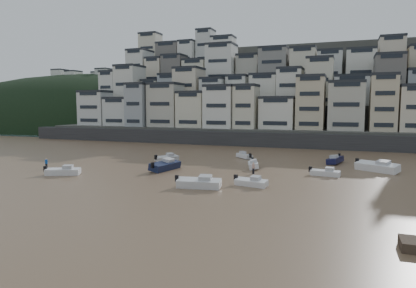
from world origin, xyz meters
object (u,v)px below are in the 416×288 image
at_px(boat_g, 377,166).
at_px(person_blue, 46,163).
at_px(boat_b, 251,181).
at_px(person_pink, 253,168).
at_px(boat_f, 167,157).
at_px(boat_a, 199,182).
at_px(boat_h, 244,155).
at_px(boat_j, 63,170).
at_px(boat_c, 165,164).
at_px(boat_e, 253,164).
at_px(boat_i, 335,159).
at_px(boat_d, 325,172).

bearing_deg(boat_g, person_blue, -130.75).
relative_size(boat_b, person_pink, 2.61).
relative_size(boat_f, boat_g, 0.70).
xyz_separation_m(boat_a, boat_b, (5.71, 3.29, -0.18)).
height_order(boat_a, boat_f, boat_a).
height_order(boat_h, person_blue, person_blue).
bearing_deg(boat_j, person_blue, 128.66).
relative_size(boat_b, boat_g, 0.66).
bearing_deg(boat_b, boat_g, 58.51).
bearing_deg(boat_f, boat_h, -23.19).
height_order(boat_c, boat_f, boat_c).
distance_m(boat_a, boat_f, 23.28).
bearing_deg(person_blue, boat_e, 21.64).
bearing_deg(person_blue, boat_c, 16.93).
relative_size(boat_a, boat_j, 1.11).
relative_size(boat_c, person_pink, 3.75).
height_order(boat_b, boat_f, boat_f).
height_order(boat_b, boat_i, boat_i).
height_order(boat_e, boat_f, boat_e).
bearing_deg(boat_b, boat_c, 167.86).
distance_m(boat_f, person_pink, 19.13).
distance_m(boat_d, boat_i, 12.76).
height_order(boat_g, person_pink, boat_g).
distance_m(boat_a, person_pink, 12.35).
xyz_separation_m(boat_a, boat_h, (-1.41, 26.97, -0.18)).
distance_m(boat_c, boat_h, 18.88).
xyz_separation_m(boat_d, boat_f, (-27.81, 5.06, 0.05)).
height_order(boat_c, boat_e, boat_c).
distance_m(boat_e, boat_g, 18.77).
bearing_deg(boat_a, boat_d, 36.33).
bearing_deg(boat_a, boat_i, 52.35).
relative_size(boat_f, boat_h, 1.05).
bearing_deg(boat_g, boat_j, -124.69).
relative_size(boat_b, boat_d, 1.01).
bearing_deg(boat_g, person_pink, -122.56).
xyz_separation_m(boat_a, boat_i, (15.06, 26.44, -0.02)).
bearing_deg(boat_i, boat_j, -41.54).
bearing_deg(person_blue, boat_g, 17.57).
height_order(boat_b, boat_j, boat_j).
xyz_separation_m(boat_e, boat_h, (-4.21, 10.34, -0.07)).
xyz_separation_m(boat_f, person_blue, (-14.17, -14.34, 0.21)).
height_order(boat_a, boat_i, boat_a).
xyz_separation_m(boat_c, boat_d, (23.72, 3.73, -0.28)).
relative_size(boat_c, boat_e, 1.28).
distance_m(boat_a, boat_g, 29.20).
distance_m(boat_c, boat_e, 14.12).
xyz_separation_m(boat_b, boat_j, (-27.45, -2.09, 0.10)).
relative_size(boat_a, boat_f, 1.21).
distance_m(boat_d, boat_j, 37.92).
bearing_deg(person_pink, boat_b, -78.50).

